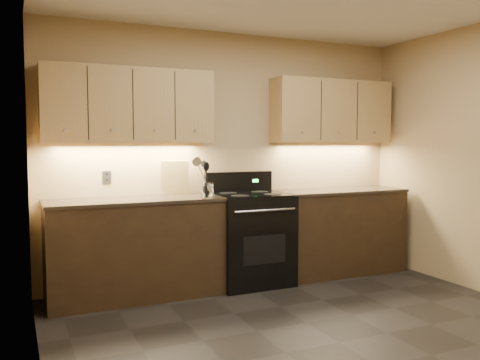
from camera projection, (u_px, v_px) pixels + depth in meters
name	position (u px, v px, depth m)	size (l,w,h in m)	color
floor	(339.00, 343.00, 3.69)	(4.00, 4.00, 0.00)	black
wall_back	(230.00, 157.00, 5.41)	(4.00, 0.04, 2.60)	tan
wall_left	(38.00, 171.00, 2.77)	(0.04, 4.00, 2.60)	tan
counter_left	(135.00, 248.00, 4.75)	(1.62, 0.62, 0.93)	black
counter_right	(338.00, 231.00, 5.68)	(1.46, 0.62, 0.93)	black
stove	(250.00, 237.00, 5.21)	(0.76, 0.68, 1.14)	black
upper_cab_left	(130.00, 106.00, 4.79)	(1.60, 0.30, 0.70)	tan
upper_cab_right	(332.00, 112.00, 5.72)	(1.44, 0.30, 0.70)	tan
outlet_plate	(107.00, 177.00, 4.88)	(0.09, 0.01, 0.12)	#B2B5BA
utensil_crock	(208.00, 190.00, 4.88)	(0.14, 0.14, 0.14)	white
cutting_board	(175.00, 177.00, 5.12)	(0.28, 0.02, 0.35)	#D8BF74
black_spoon	(207.00, 179.00, 4.88)	(0.06, 0.06, 0.31)	black
black_turner	(209.00, 178.00, 4.84)	(0.08, 0.08, 0.33)	black
steel_spatula	(210.00, 177.00, 4.90)	(0.08, 0.08, 0.35)	silver
steel_skimmer	(211.00, 176.00, 4.86)	(0.09, 0.09, 0.38)	silver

